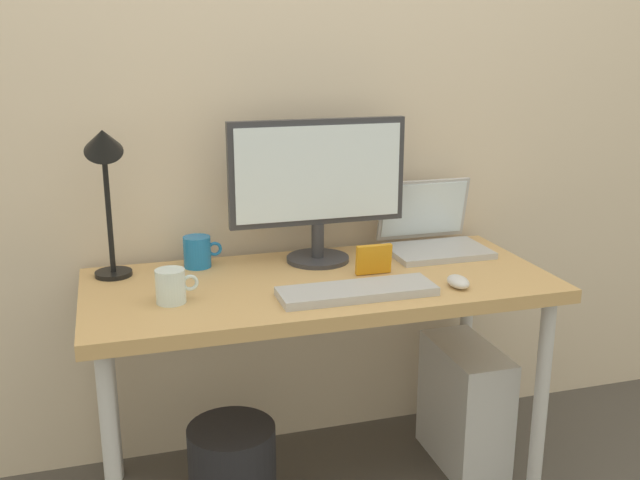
{
  "coord_description": "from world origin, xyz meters",
  "views": [
    {
      "loc": [
        -0.58,
        -1.96,
        1.41
      ],
      "look_at": [
        0.0,
        0.0,
        0.83
      ],
      "focal_mm": 40.86,
      "sensor_mm": 36.0,
      "label": 1
    }
  ],
  "objects_px": {
    "laptop": "(432,233)",
    "computer_tower": "(464,405)",
    "monitor": "(318,181)",
    "coffee_mug": "(198,252)",
    "wastebasket": "(233,473)",
    "mouse": "(458,282)",
    "desk_lamp": "(105,166)",
    "keyboard": "(357,291)",
    "glass_cup": "(171,286)",
    "photo_frame": "(374,259)",
    "desk": "(320,300)"
  },
  "relations": [
    {
      "from": "laptop",
      "to": "computer_tower",
      "type": "height_order",
      "value": "laptop"
    },
    {
      "from": "monitor",
      "to": "coffee_mug",
      "type": "bearing_deg",
      "value": 172.59
    },
    {
      "from": "monitor",
      "to": "wastebasket",
      "type": "xyz_separation_m",
      "value": [
        -0.34,
        -0.24,
        -0.82
      ]
    },
    {
      "from": "mouse",
      "to": "wastebasket",
      "type": "distance_m",
      "value": 0.88
    },
    {
      "from": "desk_lamp",
      "to": "wastebasket",
      "type": "height_order",
      "value": "desk_lamp"
    },
    {
      "from": "desk_lamp",
      "to": "wastebasket",
      "type": "bearing_deg",
      "value": -39.48
    },
    {
      "from": "wastebasket",
      "to": "computer_tower",
      "type": "bearing_deg",
      "value": 5.39
    },
    {
      "from": "wastebasket",
      "to": "coffee_mug",
      "type": "bearing_deg",
      "value": 97.62
    },
    {
      "from": "desk_lamp",
      "to": "keyboard",
      "type": "xyz_separation_m",
      "value": [
        0.64,
        -0.34,
        -0.33
      ]
    },
    {
      "from": "wastebasket",
      "to": "glass_cup",
      "type": "bearing_deg",
      "value": -177.88
    },
    {
      "from": "laptop",
      "to": "keyboard",
      "type": "height_order",
      "value": "laptop"
    },
    {
      "from": "keyboard",
      "to": "coffee_mug",
      "type": "distance_m",
      "value": 0.55
    },
    {
      "from": "mouse",
      "to": "photo_frame",
      "type": "distance_m",
      "value": 0.26
    },
    {
      "from": "desk_lamp",
      "to": "keyboard",
      "type": "height_order",
      "value": "desk_lamp"
    },
    {
      "from": "glass_cup",
      "to": "photo_frame",
      "type": "height_order",
      "value": "same"
    },
    {
      "from": "monitor",
      "to": "keyboard",
      "type": "height_order",
      "value": "monitor"
    },
    {
      "from": "wastebasket",
      "to": "monitor",
      "type": "bearing_deg",
      "value": 35.68
    },
    {
      "from": "mouse",
      "to": "photo_frame",
      "type": "xyz_separation_m",
      "value": [
        -0.19,
        0.18,
        0.03
      ]
    },
    {
      "from": "keyboard",
      "to": "monitor",
      "type": "bearing_deg",
      "value": 92.44
    },
    {
      "from": "laptop",
      "to": "keyboard",
      "type": "relative_size",
      "value": 0.73
    },
    {
      "from": "desk",
      "to": "monitor",
      "type": "distance_m",
      "value": 0.37
    },
    {
      "from": "desk",
      "to": "wastebasket",
      "type": "xyz_separation_m",
      "value": [
        -0.29,
        -0.07,
        -0.49
      ]
    },
    {
      "from": "desk",
      "to": "glass_cup",
      "type": "bearing_deg",
      "value": -170.35
    },
    {
      "from": "laptop",
      "to": "glass_cup",
      "type": "xyz_separation_m",
      "value": [
        -0.89,
        -0.26,
        -0.01
      ]
    },
    {
      "from": "glass_cup",
      "to": "computer_tower",
      "type": "bearing_deg",
      "value": 4.88
    },
    {
      "from": "desk_lamp",
      "to": "laptop",
      "type": "bearing_deg",
      "value": 0.85
    },
    {
      "from": "desk_lamp",
      "to": "desk",
      "type": "bearing_deg",
      "value": -16.44
    },
    {
      "from": "mouse",
      "to": "glass_cup",
      "type": "distance_m",
      "value": 0.81
    },
    {
      "from": "laptop",
      "to": "glass_cup",
      "type": "bearing_deg",
      "value": -163.47
    },
    {
      "from": "laptop",
      "to": "desk_lamp",
      "type": "bearing_deg",
      "value": -179.15
    },
    {
      "from": "photo_frame",
      "to": "wastebasket",
      "type": "relative_size",
      "value": 0.37
    },
    {
      "from": "desk_lamp",
      "to": "glass_cup",
      "type": "relative_size",
      "value": 4.12
    },
    {
      "from": "keyboard",
      "to": "mouse",
      "type": "bearing_deg",
      "value": -3.61
    },
    {
      "from": "desk_lamp",
      "to": "mouse",
      "type": "height_order",
      "value": "desk_lamp"
    },
    {
      "from": "desk",
      "to": "monitor",
      "type": "bearing_deg",
      "value": 75.64
    },
    {
      "from": "monitor",
      "to": "mouse",
      "type": "xyz_separation_m",
      "value": [
        0.31,
        -0.36,
        -0.24
      ]
    },
    {
      "from": "monitor",
      "to": "glass_cup",
      "type": "xyz_separation_m",
      "value": [
        -0.48,
        -0.25,
        -0.21
      ]
    },
    {
      "from": "laptop",
      "to": "glass_cup",
      "type": "relative_size",
      "value": 2.77
    },
    {
      "from": "glass_cup",
      "to": "mouse",
      "type": "bearing_deg",
      "value": -7.74
    },
    {
      "from": "wastebasket",
      "to": "photo_frame",
      "type": "bearing_deg",
      "value": 7.91
    },
    {
      "from": "keyboard",
      "to": "computer_tower",
      "type": "distance_m",
      "value": 0.7
    },
    {
      "from": "computer_tower",
      "to": "glass_cup",
      "type": "bearing_deg",
      "value": -175.12
    },
    {
      "from": "laptop",
      "to": "computer_tower",
      "type": "xyz_separation_m",
      "value": [
        0.06,
        -0.18,
        -0.56
      ]
    },
    {
      "from": "keyboard",
      "to": "computer_tower",
      "type": "bearing_deg",
      "value": 20.83
    },
    {
      "from": "desk",
      "to": "keyboard",
      "type": "bearing_deg",
      "value": -70.44
    },
    {
      "from": "monitor",
      "to": "keyboard",
      "type": "distance_m",
      "value": 0.42
    },
    {
      "from": "desk_lamp",
      "to": "computer_tower",
      "type": "xyz_separation_m",
      "value": [
        1.09,
        -0.17,
        -0.84
      ]
    },
    {
      "from": "desk_lamp",
      "to": "mouse",
      "type": "distance_m",
      "value": 1.06
    },
    {
      "from": "desk",
      "to": "glass_cup",
      "type": "xyz_separation_m",
      "value": [
        -0.44,
        -0.07,
        0.11
      ]
    },
    {
      "from": "keyboard",
      "to": "glass_cup",
      "type": "relative_size",
      "value": 3.8
    }
  ]
}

